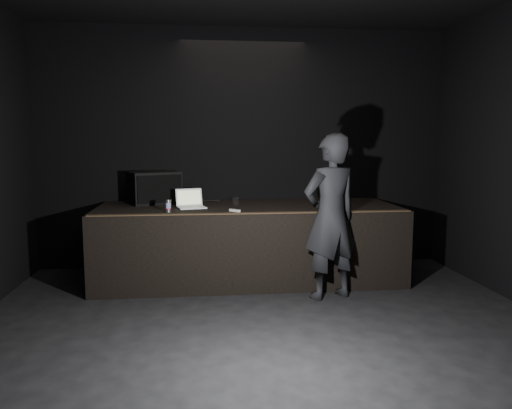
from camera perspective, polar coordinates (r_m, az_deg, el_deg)
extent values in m
plane|color=black|center=(4.37, 2.61, -18.08)|extent=(7.00, 7.00, 0.00)
cube|color=black|center=(7.43, -1.48, 6.37)|extent=(6.00, 0.10, 3.50)
cube|color=black|center=(6.80, -0.90, -4.33)|extent=(4.00, 1.50, 1.00)
cube|color=brown|center=(6.02, -0.28, -0.97)|extent=(3.92, 0.10, 0.01)
cube|color=black|center=(7.10, -11.58, 1.90)|extent=(0.79, 0.69, 0.44)
cube|color=black|center=(6.87, -10.94, 1.74)|extent=(0.58, 0.27, 0.38)
cylinder|color=black|center=(7.22, -8.09, 0.38)|extent=(0.99, 0.03, 0.02)
cube|color=white|center=(6.53, -7.35, -0.35)|extent=(0.40, 0.32, 0.02)
cube|color=silver|center=(6.53, -7.35, -0.26)|extent=(0.32, 0.21, 0.00)
cube|color=white|center=(6.67, -7.67, 0.84)|extent=(0.36, 0.16, 0.22)
cube|color=#E9E344|center=(6.66, -7.65, 0.83)|extent=(0.31, 0.13, 0.18)
cylinder|color=silver|center=(6.21, -10.00, -0.16)|extent=(0.06, 0.06, 0.15)
cylinder|color=#1C329B|center=(6.20, -10.00, -0.12)|extent=(0.06, 0.06, 0.07)
cylinder|color=maroon|center=(6.21, -9.99, -0.48)|extent=(0.07, 0.07, 0.01)
cylinder|color=white|center=(6.74, -2.33, 0.36)|extent=(0.09, 0.09, 0.11)
cube|color=silver|center=(6.17, -2.46, -0.69)|extent=(0.14, 0.15, 0.03)
imported|color=black|center=(5.94, 8.50, -1.42)|extent=(0.83, 0.68, 1.96)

